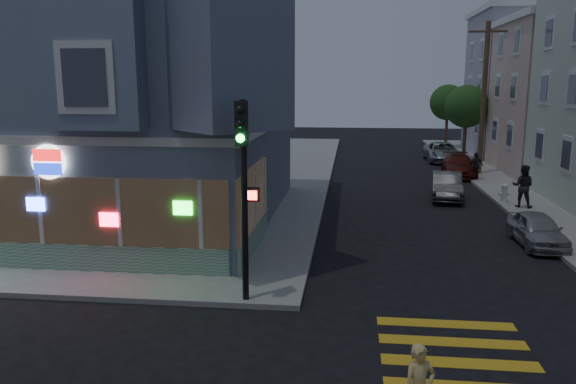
% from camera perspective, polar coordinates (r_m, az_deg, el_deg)
% --- Properties ---
extents(ground, '(120.00, 120.00, 0.00)m').
position_cam_1_polar(ground, '(13.17, -13.21, -14.56)').
color(ground, black).
rests_on(ground, ground).
extents(sidewalk_nw, '(33.00, 42.00, 0.15)m').
position_cam_1_polar(sidewalk_nw, '(38.85, -20.70, 2.16)').
color(sidewalk_nw, gray).
rests_on(sidewalk_nw, ground).
extents(corner_building, '(14.60, 14.60, 11.40)m').
position_cam_1_polar(corner_building, '(24.36, -18.61, 10.96)').
color(corner_building, slate).
rests_on(corner_building, sidewalk_nw).
extents(row_house_d, '(12.00, 8.60, 10.50)m').
position_cam_1_polar(row_house_d, '(47.66, 25.62, 9.76)').
color(row_house_d, '#A49EAE').
rests_on(row_house_d, sidewalk_ne).
extents(utility_pole, '(2.20, 0.30, 9.00)m').
position_cam_1_polar(utility_pole, '(36.00, 19.27, 9.16)').
color(utility_pole, '#4C3826').
rests_on(utility_pole, sidewalk_ne).
extents(street_tree_near, '(3.00, 3.00, 5.30)m').
position_cam_1_polar(street_tree_near, '(41.94, 17.68, 8.27)').
color(street_tree_near, '#4C3826').
rests_on(street_tree_near, sidewalk_ne).
extents(street_tree_far, '(3.00, 3.00, 5.30)m').
position_cam_1_polar(street_tree_far, '(49.81, 15.93, 8.73)').
color(street_tree_far, '#4C3826').
rests_on(street_tree_far, sidewalk_ne).
extents(pedestrian_a, '(1.13, 1.01, 1.90)m').
position_cam_1_polar(pedestrian_a, '(26.99, 22.76, 0.56)').
color(pedestrian_a, black).
rests_on(pedestrian_a, sidewalk_ne).
extents(pedestrian_b, '(0.98, 0.68, 1.55)m').
position_cam_1_polar(pedestrian_b, '(33.87, 18.55, 2.53)').
color(pedestrian_b, '#232129').
rests_on(pedestrian_b, sidewalk_ne).
extents(parked_car_a, '(1.46, 3.46, 1.17)m').
position_cam_1_polar(parked_car_a, '(21.44, 23.99, -3.51)').
color(parked_car_a, '#A0A1A7').
rests_on(parked_car_a, ground).
extents(parked_car_b, '(1.84, 4.08, 1.30)m').
position_cam_1_polar(parked_car_b, '(28.48, 15.82, 0.60)').
color(parked_car_b, '#3D3F43').
rests_on(parked_car_b, ground).
extents(parked_car_c, '(2.09, 4.58, 1.30)m').
position_cam_1_polar(parked_car_c, '(35.60, 16.97, 2.57)').
color(parked_car_c, '#5E1B15').
rests_on(parked_car_c, ground).
extents(parked_car_d, '(2.29, 4.96, 1.38)m').
position_cam_1_polar(parked_car_d, '(41.91, 15.41, 3.93)').
color(parked_car_d, '#9FA5A9').
rests_on(parked_car_d, ground).
extents(traffic_signal, '(0.61, 0.57, 5.07)m').
position_cam_1_polar(traffic_signal, '(13.71, -4.52, 2.44)').
color(traffic_signal, black).
rests_on(traffic_signal, sidewalk_nw).
extents(fire_hydrant, '(0.50, 0.29, 0.87)m').
position_cam_1_polar(fire_hydrant, '(27.89, 21.13, -0.04)').
color(fire_hydrant, silver).
rests_on(fire_hydrant, sidewalk_ne).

